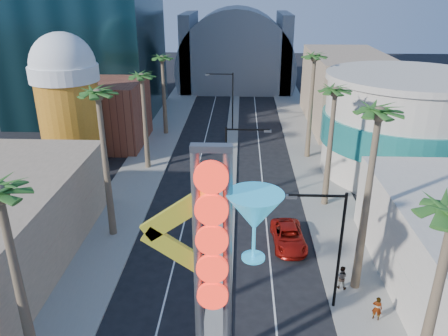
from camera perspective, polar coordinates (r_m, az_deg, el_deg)
sidewalk_west at (r=53.68m, az=-9.32°, el=2.15°), size 5.00×100.00×0.15m
sidewalk_east at (r=53.24m, az=11.16°, el=1.83°), size 5.00×100.00×0.15m
median at (r=55.43m, az=0.96°, el=3.12°), size 1.60×84.00×0.15m
brick_filler_west at (r=56.90m, az=-15.46°, el=6.96°), size 10.00×10.00×8.00m
filler_east at (r=65.36m, az=15.62°, el=9.84°), size 10.00×20.00×10.00m
beer_mug at (r=49.02m, az=-19.76°, el=8.64°), size 7.00×7.00×14.50m
turquoise_building at (r=49.13m, az=22.32°, el=5.14°), size 16.60×16.60×10.60m
canopy at (r=87.39m, az=1.59°, el=13.28°), size 22.00×16.00×22.00m
neon_sign at (r=20.60m, az=0.79°, el=-10.86°), size 6.53×2.60×12.55m
streetlight_0 at (r=36.88m, az=1.13°, el=0.74°), size 3.79×0.25×8.00m
streetlight_1 at (r=59.83m, az=0.62°, el=9.41°), size 3.79×0.25×8.00m
streetlight_2 at (r=26.73m, az=14.03°, el=-9.28°), size 3.45×0.25×8.00m
palm_0 at (r=21.08m, az=-27.09°, el=-4.56°), size 2.40×2.40×11.70m
palm_1 at (r=32.84m, az=-16.03°, el=7.99°), size 2.40×2.40×12.70m
palm_2 at (r=46.29m, az=-10.64°, el=10.89°), size 2.40×2.40×11.20m
palm_3 at (r=57.85m, az=-8.06°, el=13.38°), size 2.40×2.40×11.20m
palm_5 at (r=26.46m, az=19.39°, el=5.12°), size 2.40×2.40×13.20m
palm_6 at (r=38.03m, az=14.25°, el=8.73°), size 2.40×2.40×11.70m
palm_7 at (r=49.43m, az=11.69°, el=13.14°), size 2.40×2.40×12.70m
red_pickup at (r=34.58m, az=8.43°, el=-8.86°), size 2.65×5.29×1.44m
pedestrian_a at (r=28.78m, az=19.36°, el=-16.89°), size 0.68×0.58×1.59m
pedestrian_b at (r=30.57m, az=15.07°, el=-13.61°), size 0.96×0.84×1.66m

